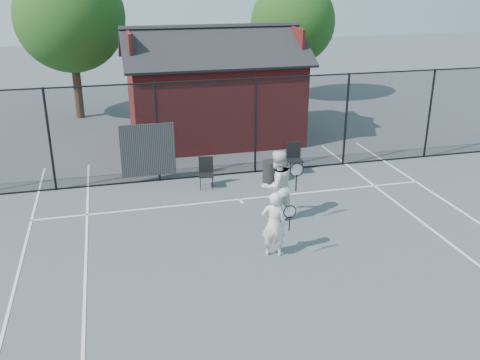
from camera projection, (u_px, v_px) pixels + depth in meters
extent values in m
plane|color=#494F53|center=(272.00, 250.00, 12.14)|extent=(80.00, 80.00, 0.00)
cube|color=silver|center=(240.00, 199.00, 14.85)|extent=(11.00, 0.06, 0.01)
cube|color=silver|center=(84.00, 331.00, 9.39)|extent=(0.06, 18.00, 0.01)
cube|color=silver|center=(0.00, 344.00, 9.07)|extent=(0.06, 18.00, 0.01)
cube|color=silver|center=(241.00, 201.00, 14.71)|extent=(0.06, 0.30, 0.01)
cylinder|color=black|center=(50.00, 140.00, 14.97)|extent=(0.07, 0.07, 3.00)
cylinder|color=black|center=(157.00, 133.00, 15.65)|extent=(0.07, 0.07, 3.00)
cylinder|color=black|center=(256.00, 126.00, 16.34)|extent=(0.07, 0.07, 3.00)
cylinder|color=black|center=(346.00, 120.00, 17.03)|extent=(0.07, 0.07, 3.00)
cylinder|color=black|center=(429.00, 114.00, 17.72)|extent=(0.07, 0.07, 3.00)
cylinder|color=black|center=(223.00, 80.00, 15.58)|extent=(22.00, 0.04, 0.04)
cylinder|color=black|center=(224.00, 174.00, 16.65)|extent=(22.00, 0.04, 0.04)
cube|color=black|center=(224.00, 129.00, 16.11)|extent=(22.00, 3.00, 0.01)
cube|color=black|center=(148.00, 150.00, 15.75)|extent=(1.60, 0.04, 1.60)
cube|color=maroon|center=(213.00, 99.00, 19.84)|extent=(6.00, 4.00, 3.00)
cube|color=black|center=(218.00, 47.00, 18.20)|extent=(6.50, 2.36, 1.32)
cube|color=black|center=(207.00, 40.00, 20.01)|extent=(6.50, 2.36, 1.32)
cube|color=maroon|center=(129.00, 46.00, 18.43)|extent=(0.10, 2.80, 1.06)
cube|color=maroon|center=(290.00, 41.00, 19.78)|extent=(0.10, 2.80, 1.06)
cylinder|color=#362215|center=(78.00, 89.00, 22.85)|extent=(0.36, 0.36, 2.52)
sphere|color=#184213|center=(70.00, 17.00, 21.78)|extent=(4.48, 4.48, 4.48)
cylinder|color=#362215|center=(291.00, 77.00, 26.10)|extent=(0.36, 0.36, 2.23)
sphere|color=#184213|center=(293.00, 22.00, 25.15)|extent=(3.97, 3.97, 3.97)
imported|color=silver|center=(274.00, 224.00, 11.68)|extent=(0.63, 0.50, 1.50)
torus|color=black|center=(290.00, 212.00, 11.32)|extent=(0.29, 0.02, 0.29)
cylinder|color=black|center=(289.00, 224.00, 11.42)|extent=(0.03, 0.03, 0.36)
imported|color=silver|center=(277.00, 186.00, 13.34)|extent=(1.07, 0.94, 1.84)
torus|color=black|center=(297.00, 170.00, 12.90)|extent=(0.36, 0.03, 0.36)
cylinder|color=black|center=(296.00, 183.00, 13.02)|extent=(0.03, 0.03, 0.44)
cube|color=black|center=(206.00, 174.00, 15.52)|extent=(0.49, 0.50, 0.88)
cube|color=black|center=(295.00, 159.00, 16.62)|extent=(0.49, 0.51, 0.96)
cylinder|color=#252525|center=(270.00, 172.00, 16.00)|extent=(0.54, 0.54, 0.65)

